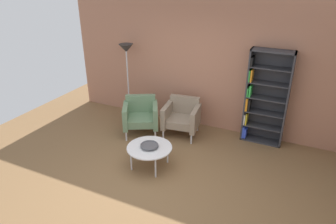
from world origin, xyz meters
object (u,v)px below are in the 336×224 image
(bookshelf_tall, at_px, (264,98))
(armchair_spare_guest, at_px, (182,116))
(coffee_table_low, at_px, (149,148))
(armchair_by_bookshelf, at_px, (141,115))
(floor_lamp_torchiere, at_px, (127,57))
(decorative_bowl, at_px, (149,145))

(bookshelf_tall, xyz_separation_m, armchair_spare_guest, (-1.56, -0.44, -0.52))
(bookshelf_tall, bearing_deg, coffee_table_low, -131.55)
(coffee_table_low, relative_size, armchair_by_bookshelf, 0.86)
(bookshelf_tall, height_order, armchair_by_bookshelf, bookshelf_tall)
(floor_lamp_torchiere, bearing_deg, armchair_spare_guest, -11.25)
(bookshelf_tall, relative_size, armchair_spare_guest, 2.39)
(armchair_by_bookshelf, bearing_deg, bookshelf_tall, -10.74)
(armchair_by_bookshelf, bearing_deg, decorative_bowl, -81.86)
(bookshelf_tall, height_order, coffee_table_low, bookshelf_tall)
(coffee_table_low, height_order, decorative_bowl, decorative_bowl)
(bookshelf_tall, relative_size, armchair_by_bookshelf, 2.05)
(bookshelf_tall, distance_m, decorative_bowl, 2.46)
(bookshelf_tall, relative_size, floor_lamp_torchiere, 1.09)
(coffee_table_low, xyz_separation_m, armchair_spare_guest, (0.04, 1.36, 0.04))
(armchair_spare_guest, bearing_deg, decorative_bowl, -99.28)
(bookshelf_tall, height_order, armchair_spare_guest, bookshelf_tall)
(armchair_by_bookshelf, bearing_deg, floor_lamp_torchiere, 109.12)
(floor_lamp_torchiere, bearing_deg, decorative_bowl, -48.92)
(decorative_bowl, distance_m, armchair_by_bookshelf, 1.30)
(coffee_table_low, bearing_deg, floor_lamp_torchiere, 131.08)
(decorative_bowl, distance_m, armchair_spare_guest, 1.36)
(bookshelf_tall, bearing_deg, armchair_by_bookshelf, -162.30)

